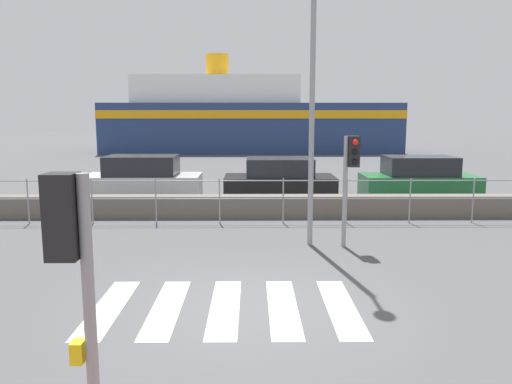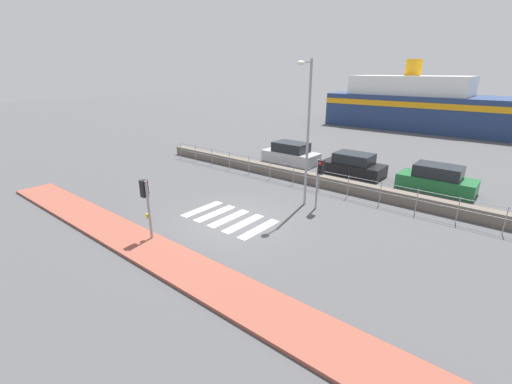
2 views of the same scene
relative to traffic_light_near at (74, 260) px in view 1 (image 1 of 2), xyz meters
name	(u,v)px [view 1 (image 1 of 2)]	position (x,y,z in m)	size (l,w,h in m)	color
ground_plane	(251,307)	(1.40, 3.52, -1.82)	(160.00, 160.00, 0.00)	#4C4C4F
crosswalk	(225,307)	(0.99, 3.52, -1.82)	(4.05, 2.40, 0.01)	silver
seawall	(251,206)	(1.40, 10.46, -1.50)	(25.10, 0.55, 0.63)	#6B6056
harbor_fence	(251,194)	(1.40, 9.58, -1.01)	(22.63, 0.04, 1.24)	gray
traffic_light_near	(74,260)	(0.00, 0.00, 0.00)	(0.34, 0.32, 2.51)	gray
traffic_light_far	(351,166)	(3.60, 7.11, 0.01)	(0.34, 0.32, 2.49)	gray
streetlamp	(314,53)	(2.74, 7.10, 2.42)	(0.32, 1.16, 6.96)	gray
ferry_boat	(245,120)	(0.85, 36.97, 0.69)	(22.76, 8.09, 7.69)	navy
parked_car_silver	(142,180)	(-2.48, 13.81, -1.17)	(4.11, 1.84, 1.52)	#BCBCC1
parked_car_black	(280,181)	(2.40, 13.81, -1.21)	(3.91, 1.89, 1.43)	black
parked_car_green	(419,180)	(7.40, 13.81, -1.19)	(4.02, 1.80, 1.49)	#1E6633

